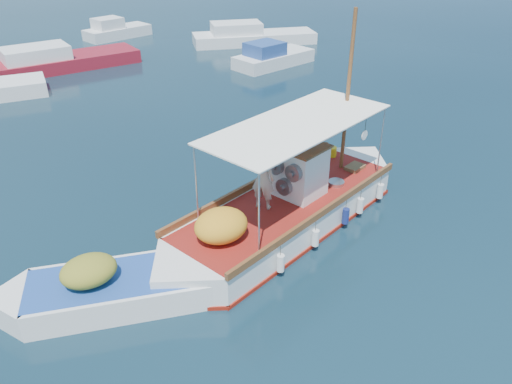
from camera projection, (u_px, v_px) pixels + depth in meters
ground at (268, 232)px, 15.77m from camera, size 160.00×160.00×0.00m
fishing_caique at (286, 211)px, 15.78m from camera, size 10.29×5.04×6.55m
dinghy at (125, 289)px, 12.87m from camera, size 6.52×3.28×1.67m
bg_boat_n at (56, 62)px, 31.48m from camera, size 9.72×3.33×1.80m
bg_boat_ne at (272, 58)px, 32.26m from camera, size 5.78×3.20×1.80m
bg_boat_e at (251, 37)px, 37.61m from camera, size 9.49×5.39×1.80m
bg_boat_far_n at (116, 31)px, 39.32m from camera, size 5.46×3.19×1.80m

